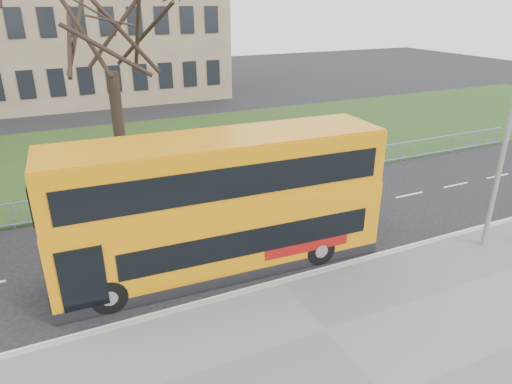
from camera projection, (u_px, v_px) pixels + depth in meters
ground at (262, 262)px, 16.16m from camera, size 120.00×120.00×0.00m
kerb at (282, 283)px, 14.84m from camera, size 80.00×0.20×0.14m
grass_verge at (162, 150)px, 28.11m from camera, size 80.00×15.40×0.08m
guard_railing at (202, 185)px, 21.47m from camera, size 40.00×0.12×1.10m
bare_tree at (109, 48)px, 20.83m from camera, size 9.03×9.03×12.90m
civic_building at (44, 19)px, 40.78m from camera, size 30.00×15.00×14.00m
yellow_bus at (221, 201)px, 15.02m from camera, size 11.03×3.06×4.58m
street_lamp at (509, 116)px, 15.15m from camera, size 1.89×0.36×8.94m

